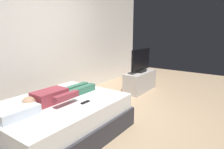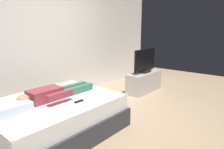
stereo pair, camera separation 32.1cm
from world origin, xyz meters
name	(u,v)px [view 1 (the left image)]	position (x,y,z in m)	size (l,w,h in m)	color
ground_plane	(114,120)	(0.00, 0.00, 0.00)	(10.00, 10.00, 0.00)	tan
back_wall	(61,37)	(0.40, 1.75, 1.40)	(6.40, 0.10, 2.80)	silver
bed	(59,119)	(-0.89, 0.38, 0.26)	(1.92, 1.47, 0.54)	#333338
pillow	(16,112)	(-1.53, 0.38, 0.60)	(0.48, 0.34, 0.12)	white
person	(58,95)	(-0.86, 0.42, 0.62)	(1.26, 0.46, 0.18)	#993842
remote	(85,102)	(-0.71, 0.01, 0.55)	(0.15, 0.04, 0.02)	black
tv_stand	(140,81)	(1.82, 0.44, 0.25)	(1.10, 0.40, 0.50)	#B7B2AD
tv	(141,61)	(1.82, 0.44, 0.78)	(0.88, 0.20, 0.59)	black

